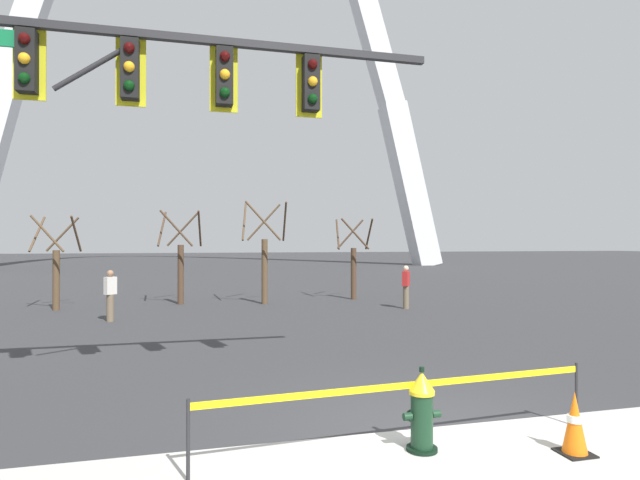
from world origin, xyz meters
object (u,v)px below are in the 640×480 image
at_px(traffic_signal_gantry, 100,111).
at_px(pedestrian_standing_center, 406,287).
at_px(monument_arch, 217,36).
at_px(traffic_cone_by_hydrant, 575,424).
at_px(pedestrian_walking_left, 110,295).
at_px(fire_hydrant, 422,411).

relative_size(traffic_signal_gantry, pedestrian_standing_center, 4.92).
bearing_deg(traffic_signal_gantry, pedestrian_standing_center, 46.22).
height_order(monument_arch, pedestrian_standing_center, monument_arch).
height_order(traffic_cone_by_hydrant, pedestrian_standing_center, pedestrian_standing_center).
distance_m(pedestrian_walking_left, pedestrian_standing_center, 10.15).
bearing_deg(traffic_cone_by_hydrant, pedestrian_standing_center, 74.45).
distance_m(fire_hydrant, monument_arch, 51.23).
height_order(pedestrian_walking_left, pedestrian_standing_center, same).
bearing_deg(monument_arch, fire_hydrant, -90.38).
relative_size(traffic_cone_by_hydrant, traffic_signal_gantry, 0.09).
distance_m(traffic_cone_by_hydrant, pedestrian_standing_center, 13.22).
relative_size(fire_hydrant, pedestrian_walking_left, 0.62).
xyz_separation_m(traffic_cone_by_hydrant, monument_arch, (-1.35, 46.71, 22.29)).
xyz_separation_m(traffic_signal_gantry, pedestrian_standing_center, (9.12, 9.51, -3.59)).
bearing_deg(pedestrian_standing_center, pedestrian_walking_left, -176.62).
height_order(traffic_signal_gantry, monument_arch, monument_arch).
bearing_deg(traffic_cone_by_hydrant, pedestrian_walking_left, 118.54).
bearing_deg(pedestrian_standing_center, fire_hydrant, -113.13).
relative_size(monument_arch, pedestrian_walking_left, 32.75).
height_order(traffic_cone_by_hydrant, monument_arch, monument_arch).
distance_m(traffic_cone_by_hydrant, monument_arch, 51.78).
bearing_deg(fire_hydrant, traffic_signal_gantry, 145.66).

